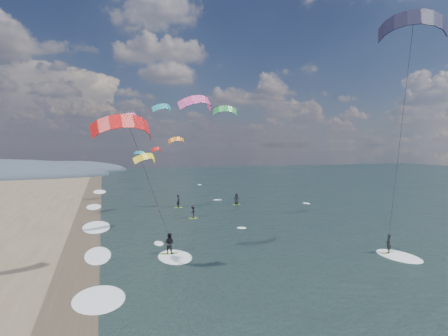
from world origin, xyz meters
name	(u,v)px	position (x,y,z in m)	size (l,w,h in m)	color
ground	(316,319)	(0.00, 0.00, 0.00)	(260.00, 260.00, 0.00)	black
wet_sand_strip	(76,278)	(-12.00, 10.00, 0.00)	(3.00, 240.00, 0.00)	#382D23
kitesurfer_near_a	(409,80)	(8.73, 3.32, 13.00)	(7.63, 9.20, 17.38)	#84BB21
kitesurfer_near_b	(144,169)	(-7.53, 9.20, 7.21)	(7.10, 8.57, 11.53)	#84BB21
far_kitesurfers	(206,204)	(2.98, 32.26, 0.84)	(9.83, 9.17, 1.83)	#84BB21
bg_kite_field	(164,132)	(-0.04, 47.71, 11.07)	(13.30, 64.94, 9.78)	#D83F8C
shoreline_surf	(96,256)	(-10.80, 14.75, 0.00)	(2.40, 79.40, 0.11)	white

